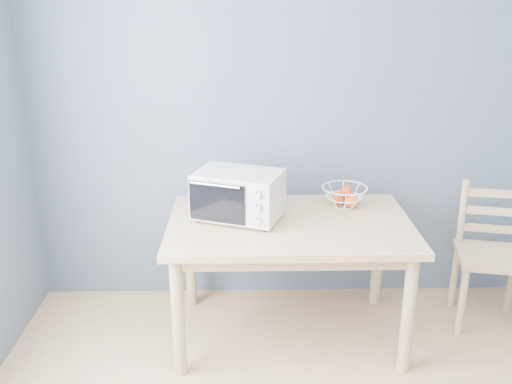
{
  "coord_description": "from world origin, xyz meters",
  "views": [
    {
      "loc": [
        -0.61,
        -1.33,
        2.01
      ],
      "look_at": [
        -0.55,
        1.71,
        0.93
      ],
      "focal_mm": 40.0,
      "sensor_mm": 36.0,
      "label": 1
    }
  ],
  "objects_px": {
    "toaster_oven": "(235,194)",
    "fruit_basket": "(345,196)",
    "dining_table": "(289,238)",
    "dining_chair": "(491,257)"
  },
  "relations": [
    {
      "from": "dining_table",
      "to": "dining_chair",
      "type": "bearing_deg",
      "value": 6.66
    },
    {
      "from": "dining_table",
      "to": "fruit_basket",
      "type": "distance_m",
      "value": 0.46
    },
    {
      "from": "toaster_oven",
      "to": "fruit_basket",
      "type": "height_order",
      "value": "toaster_oven"
    },
    {
      "from": "dining_chair",
      "to": "dining_table",
      "type": "bearing_deg",
      "value": -161.1
    },
    {
      "from": "dining_table",
      "to": "toaster_oven",
      "type": "bearing_deg",
      "value": 169.32
    },
    {
      "from": "fruit_basket",
      "to": "dining_table",
      "type": "bearing_deg",
      "value": -146.49
    },
    {
      "from": "dining_table",
      "to": "toaster_oven",
      "type": "height_order",
      "value": "toaster_oven"
    },
    {
      "from": "toaster_oven",
      "to": "fruit_basket",
      "type": "distance_m",
      "value": 0.69
    },
    {
      "from": "dining_table",
      "to": "fruit_basket",
      "type": "xyz_separation_m",
      "value": [
        0.35,
        0.23,
        0.17
      ]
    },
    {
      "from": "fruit_basket",
      "to": "toaster_oven",
      "type": "bearing_deg",
      "value": -165.36
    }
  ]
}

